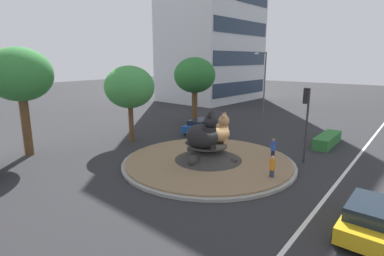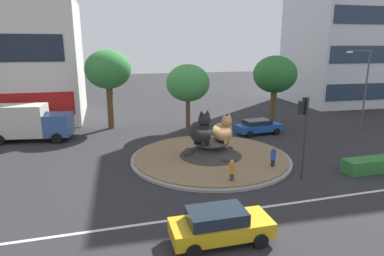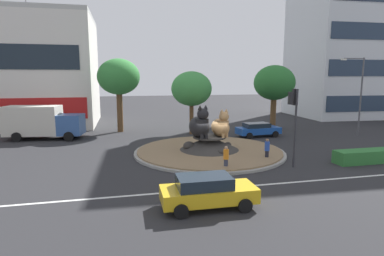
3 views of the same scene
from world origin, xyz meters
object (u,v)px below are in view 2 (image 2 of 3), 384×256
(cat_statue_black, at_px, (201,131))
(streetlight_arm, at_px, (364,85))
(traffic_light_mast, at_px, (304,120))
(pedestrian_blue_shirt, at_px, (273,158))
(third_tree_left, at_px, (275,75))
(hatchback_near_shophouse, at_px, (258,126))
(sedan_on_far_lane, at_px, (220,225))
(broadleaf_tree_behind_island, at_px, (108,70))
(delivery_box_truck, at_px, (26,122))
(pedestrian_orange_shirt, at_px, (232,172))
(cat_statue_calico, at_px, (223,131))
(second_tree_near_tower, at_px, (188,83))

(cat_statue_black, relative_size, streetlight_arm, 0.35)
(traffic_light_mast, height_order, pedestrian_blue_shirt, traffic_light_mast)
(third_tree_left, distance_m, hatchback_near_shophouse, 6.63)
(sedan_on_far_lane, relative_size, hatchback_near_shophouse, 0.97)
(cat_statue_black, height_order, broadleaf_tree_behind_island, broadleaf_tree_behind_island)
(hatchback_near_shophouse, bearing_deg, cat_statue_black, -147.23)
(cat_statue_black, bearing_deg, hatchback_near_shophouse, 114.17)
(streetlight_arm, bearing_deg, delivery_box_truck, -5.60)
(pedestrian_orange_shirt, relative_size, hatchback_near_shophouse, 0.35)
(traffic_light_mast, distance_m, hatchback_near_shophouse, 11.23)
(cat_statue_calico, xyz_separation_m, third_tree_left, (9.19, 9.19, 3.12))
(cat_statue_black, xyz_separation_m, broadleaf_tree_behind_island, (-5.95, 11.90, 3.63))
(cat_statue_calico, relative_size, third_tree_left, 0.34)
(broadleaf_tree_behind_island, relative_size, pedestrian_orange_shirt, 4.96)
(third_tree_left, xyz_separation_m, pedestrian_blue_shirt, (-6.75, -12.26, -4.41))
(cat_statue_calico, height_order, pedestrian_blue_shirt, cat_statue_calico)
(third_tree_left, height_order, delivery_box_truck, third_tree_left)
(cat_statue_black, height_order, streetlight_arm, streetlight_arm)
(pedestrian_blue_shirt, relative_size, hatchback_near_shophouse, 0.36)
(third_tree_left, relative_size, hatchback_near_shophouse, 1.61)
(broadleaf_tree_behind_island, relative_size, sedan_on_far_lane, 1.81)
(cat_statue_black, bearing_deg, third_tree_left, 116.92)
(second_tree_near_tower, relative_size, pedestrian_orange_shirt, 4.10)
(pedestrian_orange_shirt, bearing_deg, cat_statue_calico, 122.46)
(traffic_light_mast, distance_m, second_tree_near_tower, 14.09)
(third_tree_left, distance_m, delivery_box_truck, 24.43)
(broadleaf_tree_behind_island, bearing_deg, traffic_light_mast, -56.59)
(cat_statue_black, height_order, third_tree_left, third_tree_left)
(hatchback_near_shophouse, relative_size, delivery_box_truck, 0.61)
(streetlight_arm, height_order, sedan_on_far_lane, streetlight_arm)
(hatchback_near_shophouse, height_order, delivery_box_truck, delivery_box_truck)
(cat_statue_calico, bearing_deg, cat_statue_black, -103.62)
(delivery_box_truck, bearing_deg, sedan_on_far_lane, -50.75)
(hatchback_near_shophouse, distance_m, delivery_box_truck, 21.07)
(third_tree_left, height_order, streetlight_arm, streetlight_arm)
(broadleaf_tree_behind_island, bearing_deg, streetlight_arm, -17.90)
(broadleaf_tree_behind_island, relative_size, hatchback_near_shophouse, 1.76)
(traffic_light_mast, xyz_separation_m, hatchback_near_shophouse, (2.42, 10.54, -3.02))
(third_tree_left, xyz_separation_m, delivery_box_truck, (-24.17, -0.03, -3.55))
(traffic_light_mast, relative_size, sedan_on_far_lane, 1.18)
(broadleaf_tree_behind_island, xyz_separation_m, streetlight_arm, (23.65, -7.64, -1.32))
(pedestrian_orange_shirt, distance_m, delivery_box_truck, 19.51)
(second_tree_near_tower, bearing_deg, sedan_on_far_lane, -100.75)
(pedestrian_blue_shirt, height_order, hatchback_near_shophouse, pedestrian_blue_shirt)
(second_tree_near_tower, distance_m, hatchback_near_shophouse, 7.91)
(second_tree_near_tower, height_order, streetlight_arm, streetlight_arm)
(second_tree_near_tower, distance_m, third_tree_left, 9.58)
(traffic_light_mast, xyz_separation_m, delivery_box_truck, (-18.35, 13.98, -2.07))
(streetlight_arm, height_order, hatchback_near_shophouse, streetlight_arm)
(streetlight_arm, bearing_deg, pedestrian_orange_shirt, 30.64)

